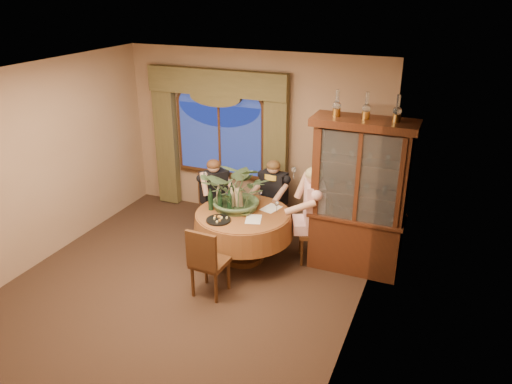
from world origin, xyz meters
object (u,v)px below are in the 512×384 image
at_px(stoneware_vase, 238,198).
at_px(centerpiece_plant, 239,166).
at_px(chair_front_left, 210,261).
at_px(wine_bottle_5, 219,195).
at_px(olive_bowl, 245,214).
at_px(china_cabinet, 359,198).
at_px(oil_lamp_right, 398,108).
at_px(person_scarf, 274,198).
at_px(oil_lamp_left, 337,103).
at_px(wine_bottle_0, 210,199).
at_px(wine_bottle_4, 230,201).
at_px(chair_back, 216,203).
at_px(oil_lamp_center, 367,106).
at_px(chair_back_right, 270,206).
at_px(wine_bottle_1, 232,193).
at_px(dining_table, 243,236).
at_px(chair_right, 314,230).
at_px(wine_bottle_3, 232,198).
at_px(person_pink, 314,215).
at_px(person_back, 214,197).
at_px(wine_bottle_2, 220,200).

relative_size(stoneware_vase, centerpiece_plant, 0.25).
bearing_deg(chair_front_left, wine_bottle_5, 112.58).
height_order(stoneware_vase, olive_bowl, stoneware_vase).
distance_m(china_cabinet, oil_lamp_right, 1.31).
bearing_deg(person_scarf, oil_lamp_left, 161.58).
height_order(wine_bottle_0, wine_bottle_5, same).
bearing_deg(wine_bottle_4, chair_back, 129.44).
relative_size(oil_lamp_center, wine_bottle_0, 1.03).
bearing_deg(chair_back_right, wine_bottle_1, 67.00).
height_order(chair_back, person_scarf, person_scarf).
distance_m(dining_table, wine_bottle_1, 0.65).
bearing_deg(olive_bowl, person_scarf, 85.26).
relative_size(china_cabinet, stoneware_vase, 7.65).
height_order(chair_right, stoneware_vase, stoneware_vase).
height_order(china_cabinet, wine_bottle_4, china_cabinet).
bearing_deg(wine_bottle_3, person_pink, 16.04).
height_order(dining_table, person_back, person_back).
distance_m(chair_back, wine_bottle_1, 0.80).
height_order(chair_back_right, person_back, person_back).
bearing_deg(chair_back, oil_lamp_right, 124.36).
bearing_deg(chair_back_right, wine_bottle_4, 79.38).
bearing_deg(oil_lamp_right, chair_front_left, -146.19).
relative_size(oil_lamp_right, olive_bowl, 2.32).
bearing_deg(wine_bottle_5, stoneware_vase, 11.14).
relative_size(person_scarf, wine_bottle_3, 3.85).
bearing_deg(person_scarf, chair_front_left, 93.03).
bearing_deg(china_cabinet, oil_lamp_center, 0.00).
relative_size(china_cabinet, olive_bowl, 14.82).
bearing_deg(person_back, china_cabinet, 122.11).
relative_size(oil_lamp_left, chair_back, 0.35).
xyz_separation_m(oil_lamp_center, wine_bottle_2, (-1.88, -0.42, -1.43)).
bearing_deg(oil_lamp_right, person_scarf, 163.68).
distance_m(chair_front_left, stoneware_vase, 1.17).
bearing_deg(olive_bowl, person_pink, 26.99).
distance_m(chair_back, wine_bottle_4, 1.03).
distance_m(chair_right, chair_back, 1.75).
relative_size(person_pink, wine_bottle_3, 4.36).
bearing_deg(wine_bottle_4, chair_back_right, 74.89).
bearing_deg(wine_bottle_3, person_scarf, 68.07).
distance_m(oil_lamp_center, person_scarf, 2.28).
height_order(chair_right, olive_bowl, chair_right).
relative_size(oil_lamp_center, chair_back_right, 0.35).
bearing_deg(person_back, centerpiece_plant, 92.71).
height_order(china_cabinet, chair_front_left, china_cabinet).
height_order(chair_right, wine_bottle_5, wine_bottle_5).
relative_size(chair_back, olive_bowl, 6.54).
bearing_deg(wine_bottle_0, centerpiece_plant, 32.24).
xyz_separation_m(china_cabinet, chair_back, (-2.32, 0.31, -0.61)).
distance_m(olive_bowl, wine_bottle_0, 0.54).
xyz_separation_m(person_pink, olive_bowl, (-0.88, -0.45, 0.05)).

